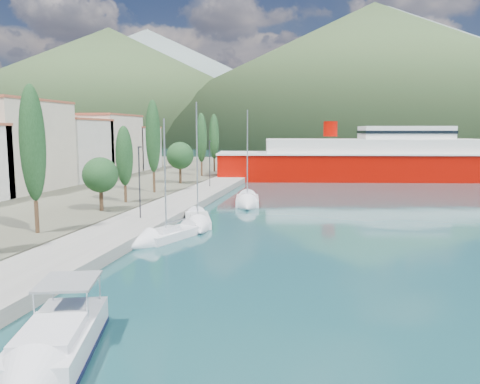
# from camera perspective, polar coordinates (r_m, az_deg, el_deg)

# --- Properties ---
(ground) EXTENTS (1400.00, 1400.00, 0.00)m
(ground) POSITION_cam_1_polar(r_m,az_deg,el_deg) (141.19, 8.21, 4.07)
(ground) COLOR #194448
(quay) EXTENTS (5.00, 88.00, 0.80)m
(quay) POSITION_cam_1_polar(r_m,az_deg,el_deg) (49.97, -7.55, -1.52)
(quay) COLOR gray
(quay) RESTS_ON ground
(hills_far) EXTENTS (1480.00, 900.00, 180.00)m
(hills_far) POSITION_cam_1_polar(r_m,az_deg,el_deg) (656.64, 23.07, 12.92)
(hills_far) COLOR slate
(hills_far) RESTS_ON ground
(hills_near) EXTENTS (1010.00, 520.00, 115.00)m
(hills_near) POSITION_cam_1_polar(r_m,az_deg,el_deg) (405.84, 24.51, 12.60)
(hills_near) COLOR #374D2A
(hills_near) RESTS_ON ground
(town_buildings) EXTENTS (9.20, 69.20, 11.30)m
(town_buildings) POSITION_cam_1_polar(r_m,az_deg,el_deg) (69.54, -23.00, 4.75)
(town_buildings) COLOR beige
(town_buildings) RESTS_ON land_strip
(tree_row) EXTENTS (3.86, 61.60, 11.15)m
(tree_row) POSITION_cam_1_polar(r_m,az_deg,el_deg) (57.49, -10.57, 5.13)
(tree_row) COLOR #47301E
(tree_row) RESTS_ON land_strip
(lamp_posts) EXTENTS (0.15, 49.50, 6.06)m
(lamp_posts) POSITION_cam_1_polar(r_m,az_deg,el_deg) (39.51, -12.58, 1.39)
(lamp_posts) COLOR #2D2D33
(lamp_posts) RESTS_ON quay
(motor_cruiser) EXTENTS (4.62, 8.68, 3.08)m
(motor_cruiser) POSITION_cam_1_polar(r_m,az_deg,el_deg) (17.55, -22.65, -18.91)
(motor_cruiser) COLOR black
(motor_cruiser) RESTS_ON ground
(sailboat_near) EXTENTS (4.34, 7.13, 9.84)m
(sailboat_near) POSITION_cam_1_polar(r_m,az_deg,el_deg) (34.82, -10.42, -5.72)
(sailboat_near) COLOR silver
(sailboat_near) RESTS_ON ground
(sailboat_mid) EXTENTS (4.51, 8.16, 11.39)m
(sailboat_mid) POSITION_cam_1_polar(r_m,az_deg,el_deg) (39.66, -5.07, -4.00)
(sailboat_mid) COLOR silver
(sailboat_mid) RESTS_ON ground
(sailboat_far) EXTENTS (3.75, 8.05, 11.38)m
(sailboat_far) POSITION_cam_1_polar(r_m,az_deg,el_deg) (50.47, 0.88, -1.46)
(sailboat_far) COLOR silver
(sailboat_far) RESTS_ON ground
(ferry) EXTENTS (52.67, 18.79, 10.25)m
(ferry) POSITION_cam_1_polar(r_m,az_deg,el_deg) (81.71, 15.96, 3.64)
(ferry) COLOR #A10700
(ferry) RESTS_ON ground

